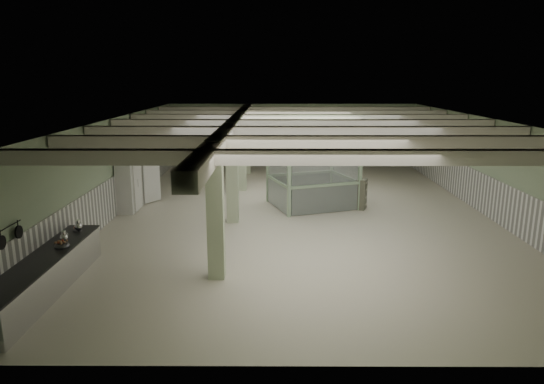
{
  "coord_description": "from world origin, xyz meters",
  "views": [
    {
      "loc": [
        -1.01,
        -17.79,
        5.1
      ],
      "look_at": [
        -1.09,
        -1.86,
        1.3
      ],
      "focal_mm": 32.0,
      "sensor_mm": 36.0,
      "label": 1
    }
  ],
  "objects_px": {
    "prep_counter": "(44,276)",
    "walkin_cooler": "(133,180)",
    "guard_booth": "(313,163)",
    "filing_cabinet": "(361,194)"
  },
  "relations": [
    {
      "from": "prep_counter",
      "to": "guard_booth",
      "type": "height_order",
      "value": "guard_booth"
    },
    {
      "from": "walkin_cooler",
      "to": "filing_cabinet",
      "type": "height_order",
      "value": "walkin_cooler"
    },
    {
      "from": "guard_booth",
      "to": "prep_counter",
      "type": "bearing_deg",
      "value": -149.87
    },
    {
      "from": "guard_booth",
      "to": "filing_cabinet",
      "type": "height_order",
      "value": "guard_booth"
    },
    {
      "from": "guard_booth",
      "to": "filing_cabinet",
      "type": "distance_m",
      "value": 2.26
    },
    {
      "from": "guard_booth",
      "to": "filing_cabinet",
      "type": "xyz_separation_m",
      "value": [
        1.89,
        -0.48,
        -1.14
      ]
    },
    {
      "from": "prep_counter",
      "to": "walkin_cooler",
      "type": "bearing_deg",
      "value": 90.6
    },
    {
      "from": "walkin_cooler",
      "to": "guard_booth",
      "type": "relative_size",
      "value": 0.62
    },
    {
      "from": "walkin_cooler",
      "to": "prep_counter",
      "type": "bearing_deg",
      "value": -89.4
    },
    {
      "from": "walkin_cooler",
      "to": "filing_cabinet",
      "type": "distance_m",
      "value": 9.05
    }
  ]
}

